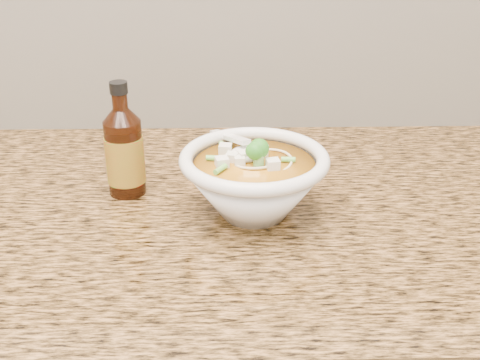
{
  "coord_description": "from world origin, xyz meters",
  "views": [
    {
      "loc": [
        0.18,
        0.87,
        1.33
      ],
      "look_at": [
        0.2,
        1.64,
        0.95
      ],
      "focal_mm": 45.0,
      "sensor_mm": 36.0,
      "label": 1
    }
  ],
  "objects": [
    {
      "name": "counter_slab",
      "position": [
        0.0,
        1.68,
        0.88
      ],
      "size": [
        4.0,
        0.68,
        0.04
      ],
      "primitive_type": "cube",
      "color": "olive",
      "rests_on": "cabinet"
    },
    {
      "name": "soup_bowl",
      "position": [
        0.22,
        1.64,
        0.95
      ],
      "size": [
        0.21,
        0.23,
        0.12
      ],
      "rotation": [
        0.0,
        0.0,
        -0.36
      ],
      "color": "white",
      "rests_on": "counter_slab"
    },
    {
      "name": "hot_sauce_bottle",
      "position": [
        0.03,
        1.71,
        0.97
      ],
      "size": [
        0.07,
        0.07,
        0.18
      ],
      "rotation": [
        0.0,
        0.0,
        0.13
      ],
      "color": "#391607",
      "rests_on": "counter_slab"
    }
  ]
}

